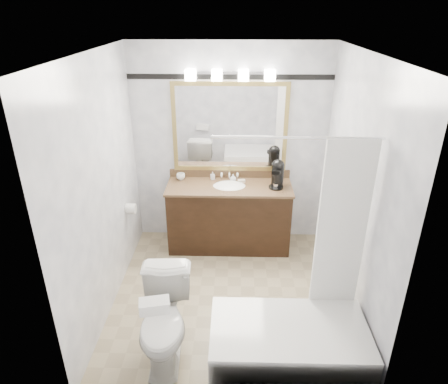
{
  "coord_description": "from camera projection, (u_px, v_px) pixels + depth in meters",
  "views": [
    {
      "loc": [
        0.06,
        -3.42,
        2.85
      ],
      "look_at": [
        -0.05,
        0.35,
        1.08
      ],
      "focal_mm": 32.0,
      "sensor_mm": 36.0,
      "label": 1
    }
  ],
  "objects": [
    {
      "name": "tissue_box",
      "position": [
        155.0,
        306.0,
        2.96
      ],
      "size": [
        0.25,
        0.17,
        0.09
      ],
      "primitive_type": "cube",
      "rotation": [
        0.0,
        0.0,
        0.21
      ],
      "color": "white",
      "rests_on": "toilet"
    },
    {
      "name": "soap_bottle_a",
      "position": [
        213.0,
        176.0,
        5.02
      ],
      "size": [
        0.06,
        0.06,
        0.1
      ],
      "primitive_type": "imported",
      "rotation": [
        0.0,
        0.0,
        0.43
      ],
      "color": "white",
      "rests_on": "vanity"
    },
    {
      "name": "vanity",
      "position": [
        229.0,
        215.0,
        5.04
      ],
      "size": [
        1.53,
        0.58,
        0.97
      ],
      "color": "black",
      "rests_on": "ground"
    },
    {
      "name": "accent_stripe",
      "position": [
        230.0,
        77.0,
        4.59
      ],
      "size": [
        2.4,
        0.01,
        0.06
      ],
      "primitive_type": "cube",
      "color": "black",
      "rests_on": "room"
    },
    {
      "name": "bathtub",
      "position": [
        291.0,
        341.0,
        3.37
      ],
      "size": [
        1.3,
        0.75,
        1.96
      ],
      "color": "white",
      "rests_on": "ground"
    },
    {
      "name": "tp_roll",
      "position": [
        131.0,
        209.0,
        4.64
      ],
      "size": [
        0.11,
        0.12,
        0.12
      ],
      "primitive_type": "cylinder",
      "rotation": [
        0.0,
        1.57,
        0.0
      ],
      "color": "white",
      "rests_on": "room"
    },
    {
      "name": "mirror",
      "position": [
        230.0,
        128.0,
        4.83
      ],
      "size": [
        1.4,
        0.04,
        1.1
      ],
      "color": "tan",
      "rests_on": "room"
    },
    {
      "name": "cup_left",
      "position": [
        181.0,
        177.0,
        5.02
      ],
      "size": [
        0.13,
        0.13,
        0.08
      ],
      "primitive_type": "imported",
      "rotation": [
        0.0,
        0.0,
        0.24
      ],
      "color": "white",
      "rests_on": "vanity"
    },
    {
      "name": "coffee_maker",
      "position": [
        278.0,
        173.0,
        4.78
      ],
      "size": [
        0.18,
        0.22,
        0.34
      ],
      "rotation": [
        0.0,
        0.0,
        -0.3
      ],
      "color": "black",
      "rests_on": "vanity"
    },
    {
      "name": "toilet",
      "position": [
        165.0,
        322.0,
        3.42
      ],
      "size": [
        0.47,
        0.79,
        0.78
      ],
      "primitive_type": "imported",
      "rotation": [
        0.0,
        0.0,
        0.05
      ],
      "color": "white",
      "rests_on": "ground"
    },
    {
      "name": "soap_bar",
      "position": [
        242.0,
        181.0,
        4.97
      ],
      "size": [
        0.1,
        0.07,
        0.03
      ],
      "primitive_type": "cube",
      "rotation": [
        0.0,
        0.0,
        0.15
      ],
      "color": "beige",
      "rests_on": "vanity"
    },
    {
      "name": "soap_bottle_b",
      "position": [
        233.0,
        178.0,
        4.97
      ],
      "size": [
        0.09,
        0.09,
        0.1
      ],
      "primitive_type": "imported",
      "rotation": [
        0.0,
        0.0,
        0.17
      ],
      "color": "white",
      "rests_on": "vanity"
    },
    {
      "name": "room",
      "position": [
        228.0,
        191.0,
        3.78
      ],
      "size": [
        2.42,
        2.62,
        2.52
      ],
      "color": "tan",
      "rests_on": "ground"
    },
    {
      "name": "vanity_light_bar",
      "position": [
        230.0,
        75.0,
        4.52
      ],
      "size": [
        1.02,
        0.14,
        0.12
      ],
      "color": "silver",
      "rests_on": "room"
    }
  ]
}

